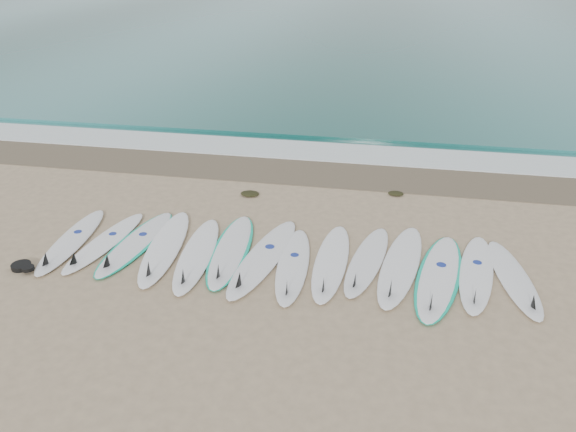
% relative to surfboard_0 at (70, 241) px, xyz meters
% --- Properties ---
extents(ground, '(120.00, 120.00, 0.00)m').
position_rel_surfboard_0_xyz_m(ground, '(3.81, 0.18, -0.06)').
color(ground, tan).
extents(ocean, '(120.00, 55.00, 0.03)m').
position_rel_surfboard_0_xyz_m(ocean, '(3.81, 32.68, -0.04)').
color(ocean, '#206461').
rests_on(ocean, ground).
extents(wet_sand_band, '(120.00, 1.80, 0.01)m').
position_rel_surfboard_0_xyz_m(wet_sand_band, '(3.81, 4.28, -0.05)').
color(wet_sand_band, brown).
rests_on(wet_sand_band, ground).
extents(foam_band, '(120.00, 1.40, 0.04)m').
position_rel_surfboard_0_xyz_m(foam_band, '(3.81, 5.68, -0.04)').
color(foam_band, silver).
rests_on(foam_band, ground).
extents(wave_crest, '(120.00, 1.00, 0.10)m').
position_rel_surfboard_0_xyz_m(wave_crest, '(3.81, 7.18, -0.01)').
color(wave_crest, '#206461').
rests_on(wave_crest, ground).
extents(surfboard_0, '(0.71, 2.55, 0.32)m').
position_rel_surfboard_0_xyz_m(surfboard_0, '(0.00, 0.00, 0.00)').
color(surfboard_0, white).
rests_on(surfboard_0, ground).
extents(surfboard_1, '(0.78, 2.45, 0.31)m').
position_rel_surfboard_0_xyz_m(surfboard_1, '(0.60, 0.07, -0.00)').
color(surfboard_1, white).
rests_on(surfboard_1, ground).
extents(surfboard_2, '(0.84, 2.59, 0.32)m').
position_rel_surfboard_0_xyz_m(surfboard_2, '(1.17, 0.17, -0.01)').
color(surfboard_2, silver).
rests_on(surfboard_2, ground).
extents(surfboard_3, '(0.93, 2.82, 0.35)m').
position_rel_surfboard_0_xyz_m(surfboard_3, '(1.75, 0.09, 0.01)').
color(surfboard_3, white).
rests_on(surfboard_3, ground).
extents(surfboard_4, '(0.83, 2.69, 0.34)m').
position_rel_surfboard_0_xyz_m(surfboard_4, '(2.39, -0.05, 0.00)').
color(surfboard_4, white).
rests_on(surfboard_4, ground).
extents(surfboard_5, '(0.83, 2.70, 0.34)m').
position_rel_surfboard_0_xyz_m(surfboard_5, '(2.91, 0.23, -0.01)').
color(surfboard_5, white).
rests_on(surfboard_5, ground).
extents(surfboard_6, '(1.01, 2.89, 0.36)m').
position_rel_surfboard_0_xyz_m(surfboard_6, '(3.52, 0.05, 0.01)').
color(surfboard_6, white).
rests_on(surfboard_6, ground).
extents(surfboard_7, '(0.70, 2.53, 0.32)m').
position_rel_surfboard_0_xyz_m(surfboard_7, '(4.07, -0.09, -0.00)').
color(surfboard_7, white).
rests_on(surfboard_7, ground).
extents(surfboard_8, '(0.58, 2.62, 0.33)m').
position_rel_surfboard_0_xyz_m(surfboard_8, '(4.68, 0.13, 0.00)').
color(surfboard_8, white).
rests_on(surfboard_8, ground).
extents(surfboard_9, '(0.91, 2.52, 0.32)m').
position_rel_surfboard_0_xyz_m(surfboard_9, '(5.27, 0.29, -0.00)').
color(surfboard_9, white).
rests_on(surfboard_9, ground).
extents(surfboard_10, '(1.01, 2.86, 0.36)m').
position_rel_surfboard_0_xyz_m(surfboard_10, '(5.82, 0.23, 0.01)').
color(surfboard_10, white).
rests_on(surfboard_10, ground).
extents(surfboard_11, '(1.15, 2.87, 0.36)m').
position_rel_surfboard_0_xyz_m(surfboard_11, '(6.44, 0.02, -0.00)').
color(surfboard_11, white).
rests_on(surfboard_11, ground).
extents(surfboard_12, '(0.90, 2.60, 0.33)m').
position_rel_surfboard_0_xyz_m(surfboard_12, '(7.04, 0.22, 0.00)').
color(surfboard_12, white).
rests_on(surfboard_12, ground).
extents(surfboard_13, '(0.82, 2.44, 0.31)m').
position_rel_surfboard_0_xyz_m(surfboard_13, '(7.62, 0.17, -0.00)').
color(surfboard_13, white).
rests_on(surfboard_13, ground).
extents(seaweed_near, '(0.40, 0.31, 0.08)m').
position_rel_surfboard_0_xyz_m(seaweed_near, '(2.64, 2.69, -0.02)').
color(seaweed_near, black).
rests_on(seaweed_near, ground).
extents(seaweed_far, '(0.34, 0.26, 0.07)m').
position_rel_surfboard_0_xyz_m(seaweed_far, '(5.71, 3.29, -0.02)').
color(seaweed_far, black).
rests_on(seaweed_far, ground).
extents(leash_coil, '(0.46, 0.36, 0.11)m').
position_rel_surfboard_0_xyz_m(leash_coil, '(-0.32, -0.93, -0.01)').
color(leash_coil, black).
rests_on(leash_coil, ground).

